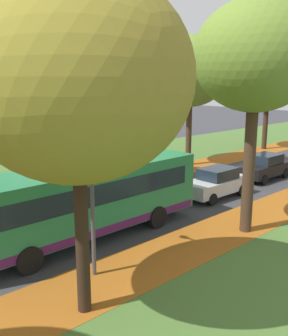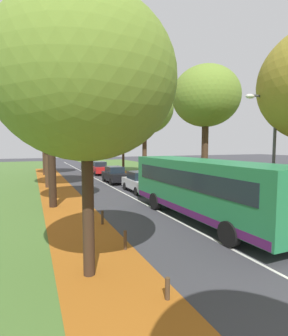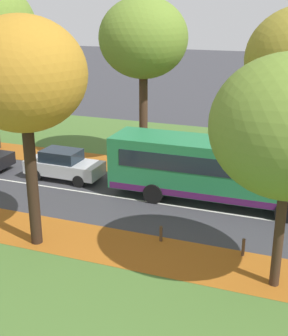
{
  "view_description": "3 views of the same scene",
  "coord_description": "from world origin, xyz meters",
  "px_view_note": "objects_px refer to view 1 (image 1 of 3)",
  "views": [
    {
      "loc": [
        13.88,
        1.79,
        6.34
      ],
      "look_at": [
        0.4,
        14.32,
        2.18
      ],
      "focal_mm": 42.0,
      "sensor_mm": 36.0,
      "label": 1
    },
    {
      "loc": [
        -6.49,
        -0.17,
        3.72
      ],
      "look_at": [
        -0.38,
        14.03,
        2.36
      ],
      "focal_mm": 28.0,
      "sensor_mm": 36.0,
      "label": 2
    },
    {
      "loc": [
        -19.38,
        6.32,
        8.93
      ],
      "look_at": [
        0.08,
        13.75,
        1.67
      ],
      "focal_mm": 50.0,
      "sensor_mm": 36.0,
      "label": 3
    }
  ],
  "objects_px": {
    "tree_right_mid": "(256,57)",
    "streetlamp_right": "(85,163)",
    "tree_left_distant": "(269,71)",
    "tree_left_mid": "(101,75)",
    "car_silver_lead": "(216,183)",
    "bollard_fifth": "(55,198)",
    "bus": "(86,198)",
    "tree_left_far": "(190,72)",
    "tree_right_near": "(76,78)",
    "car_black_following": "(265,167)"
  },
  "relations": [
    {
      "from": "tree_right_mid",
      "to": "streetlamp_right",
      "type": "height_order",
      "value": "tree_right_mid"
    },
    {
      "from": "tree_right_mid",
      "to": "tree_left_distant",
      "type": "bearing_deg",
      "value": 118.49
    },
    {
      "from": "tree_left_mid",
      "to": "car_silver_lead",
      "type": "bearing_deg",
      "value": 21.5
    },
    {
      "from": "bollard_fifth",
      "to": "bus",
      "type": "xyz_separation_m",
      "value": [
        4.74,
        -1.27,
        1.37
      ]
    },
    {
      "from": "tree_left_far",
      "to": "bollard_fifth",
      "type": "xyz_separation_m",
      "value": [
        1.71,
        -12.49,
        -6.57
      ]
    },
    {
      "from": "tree_left_distant",
      "to": "streetlamp_right",
      "type": "bearing_deg",
      "value": -71.48
    },
    {
      "from": "tree_right_near",
      "to": "bollard_fifth",
      "type": "xyz_separation_m",
      "value": [
        -9.02,
        4.34,
        -6.05
      ]
    },
    {
      "from": "tree_left_far",
      "to": "car_silver_lead",
      "type": "bearing_deg",
      "value": -38.7
    },
    {
      "from": "tree_left_distant",
      "to": "car_black_following",
      "type": "height_order",
      "value": "tree_left_distant"
    },
    {
      "from": "tree_left_mid",
      "to": "tree_right_mid",
      "type": "relative_size",
      "value": 0.92
    },
    {
      "from": "tree_left_distant",
      "to": "car_black_following",
      "type": "relative_size",
      "value": 2.28
    },
    {
      "from": "tree_left_far",
      "to": "tree_left_distant",
      "type": "xyz_separation_m",
      "value": [
        0.22,
        10.53,
        0.16
      ]
    },
    {
      "from": "tree_right_mid",
      "to": "car_silver_lead",
      "type": "relative_size",
      "value": 2.24
    },
    {
      "from": "car_silver_lead",
      "to": "car_black_following",
      "type": "height_order",
      "value": "same"
    },
    {
      "from": "tree_left_mid",
      "to": "streetlamp_right",
      "type": "bearing_deg",
      "value": -39.61
    },
    {
      "from": "tree_right_near",
      "to": "bus",
      "type": "relative_size",
      "value": 0.87
    },
    {
      "from": "tree_left_distant",
      "to": "bollard_fifth",
      "type": "relative_size",
      "value": 14.62
    },
    {
      "from": "tree_left_far",
      "to": "bus",
      "type": "distance_m",
      "value": 16.06
    },
    {
      "from": "car_black_following",
      "to": "bollard_fifth",
      "type": "bearing_deg",
      "value": -109.47
    },
    {
      "from": "tree_right_near",
      "to": "car_black_following",
      "type": "xyz_separation_m",
      "value": [
        -4.48,
        17.16,
        -5.57
      ]
    },
    {
      "from": "tree_right_mid",
      "to": "streetlamp_right",
      "type": "distance_m",
      "value": 8.0
    },
    {
      "from": "tree_right_near",
      "to": "bollard_fifth",
      "type": "relative_size",
      "value": 13.8
    },
    {
      "from": "tree_right_mid",
      "to": "car_silver_lead",
      "type": "xyz_separation_m",
      "value": [
        -3.9,
        3.11,
        -6.38
      ]
    },
    {
      "from": "tree_left_distant",
      "to": "bollard_fifth",
      "type": "xyz_separation_m",
      "value": [
        1.49,
        -23.02,
        -6.73
      ]
    },
    {
      "from": "tree_left_mid",
      "to": "bus",
      "type": "height_order",
      "value": "tree_left_mid"
    },
    {
      "from": "tree_left_far",
      "to": "car_silver_lead",
      "type": "relative_size",
      "value": 2.25
    },
    {
      "from": "bus",
      "to": "tree_right_near",
      "type": "bearing_deg",
      "value": -35.66
    },
    {
      "from": "bus",
      "to": "tree_right_mid",
      "type": "bearing_deg",
      "value": 53.19
    },
    {
      "from": "tree_left_distant",
      "to": "streetlamp_right",
      "type": "xyz_separation_m",
      "value": [
        8.69,
        -25.94,
        -3.32
      ]
    },
    {
      "from": "tree_left_mid",
      "to": "tree_right_near",
      "type": "height_order",
      "value": "tree_right_near"
    },
    {
      "from": "tree_right_near",
      "to": "car_silver_lead",
      "type": "distance_m",
      "value": 13.48
    },
    {
      "from": "bus",
      "to": "streetlamp_right",
      "type": "bearing_deg",
      "value": -33.98
    },
    {
      "from": "tree_right_near",
      "to": "bollard_fifth",
      "type": "distance_m",
      "value": 11.69
    },
    {
      "from": "bus",
      "to": "car_black_following",
      "type": "xyz_separation_m",
      "value": [
        -0.21,
        14.09,
        -0.89
      ]
    },
    {
      "from": "tree_left_mid",
      "to": "tree_left_distant",
      "type": "xyz_separation_m",
      "value": [
        0.37,
        18.44,
        0.46
      ]
    },
    {
      "from": "tree_right_mid",
      "to": "bus",
      "type": "distance_m",
      "value": 8.68
    },
    {
      "from": "tree_left_far",
      "to": "car_black_following",
      "type": "xyz_separation_m",
      "value": [
        6.24,
        0.33,
        -6.09
      ]
    },
    {
      "from": "tree_right_near",
      "to": "car_silver_lead",
      "type": "height_order",
      "value": "tree_right_near"
    },
    {
      "from": "streetlamp_right",
      "to": "bus",
      "type": "height_order",
      "value": "streetlamp_right"
    },
    {
      "from": "tree_left_mid",
      "to": "car_silver_lead",
      "type": "distance_m",
      "value": 9.25
    },
    {
      "from": "tree_left_mid",
      "to": "bollard_fifth",
      "type": "bearing_deg",
      "value": -67.86
    },
    {
      "from": "tree_left_mid",
      "to": "car_black_following",
      "type": "distance_m",
      "value": 11.93
    },
    {
      "from": "tree_right_mid",
      "to": "car_black_following",
      "type": "distance_m",
      "value": 11.6
    },
    {
      "from": "bollard_fifth",
      "to": "car_silver_lead",
      "type": "distance_m",
      "value": 8.72
    },
    {
      "from": "tree_right_mid",
      "to": "car_black_following",
      "type": "bearing_deg",
      "value": 115.94
    },
    {
      "from": "tree_left_far",
      "to": "tree_right_mid",
      "type": "bearing_deg",
      "value": -38.64
    },
    {
      "from": "tree_right_mid",
      "to": "car_silver_lead",
      "type": "height_order",
      "value": "tree_right_mid"
    },
    {
      "from": "streetlamp_right",
      "to": "car_silver_lead",
      "type": "distance_m",
      "value": 10.82
    },
    {
      "from": "car_black_following",
      "to": "tree_left_far",
      "type": "bearing_deg",
      "value": -176.95
    },
    {
      "from": "streetlamp_right",
      "to": "bollard_fifth",
      "type": "bearing_deg",
      "value": 157.87
    }
  ]
}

